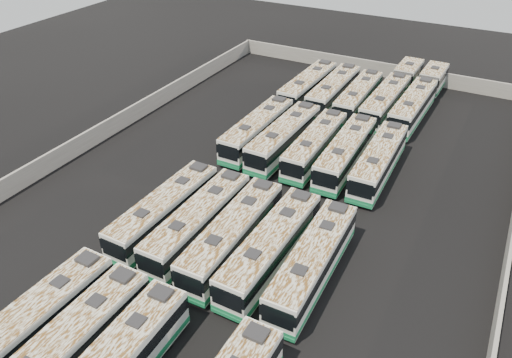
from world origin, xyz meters
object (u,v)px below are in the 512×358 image
(bus_midback_far_right, at_px, (379,161))
(bus_back_center, at_px, (358,97))
(bus_midback_far_left, at_px, (257,130))
(bus_midback_center, at_px, (315,145))
(bus_front_left, at_px, (68,348))
(bus_back_far_left, at_px, (308,87))
(bus_midback_left, at_px, (284,138))
(bus_midback_right, at_px, (346,152))
(bus_back_far_right, at_px, (420,97))
(bus_front_far_left, at_px, (32,325))
(bus_back_left, at_px, (333,91))
(bus_back_right, at_px, (393,92))
(bus_midfront_far_right, at_px, (313,262))
(bus_midfront_center, at_px, (233,235))
(bus_midfront_far_left, at_px, (165,211))
(bus_midfront_left, at_px, (198,222))
(bus_midfront_right, at_px, (271,248))

(bus_midback_far_right, relative_size, bus_back_center, 1.01)
(bus_midback_far_left, relative_size, bus_midback_center, 1.03)
(bus_front_left, xyz_separation_m, bus_back_far_left, (-3.54, 47.25, 0.03))
(bus_midback_left, xyz_separation_m, bus_midback_right, (7.24, 0.14, -0.03))
(bus_midback_right, relative_size, bus_back_far_right, 0.64)
(bus_front_far_left, distance_m, bus_back_far_left, 47.05)
(bus_front_far_left, relative_size, bus_back_left, 0.98)
(bus_midback_center, height_order, bus_back_right, bus_back_right)
(bus_midfront_far_right, relative_size, bus_midback_left, 0.98)
(bus_midfront_center, xyz_separation_m, bus_back_right, (3.72, 36.08, -0.01))
(bus_midback_far_left, relative_size, bus_back_left, 0.99)
(bus_midfront_center, xyz_separation_m, bus_midfront_far_right, (7.17, 0.14, -0.04))
(bus_front_far_left, bearing_deg, bus_midfront_center, 65.06)
(bus_front_far_left, bearing_deg, bus_midback_right, 72.69)
(bus_back_far_left, bearing_deg, bus_front_left, -84.53)
(bus_midfront_far_left, relative_size, bus_midfront_left, 0.99)
(bus_back_far_left, relative_size, bus_back_left, 1.01)
(bus_front_left, height_order, bus_midfront_center, bus_midfront_center)
(bus_back_far_left, bearing_deg, bus_midback_right, -52.83)
(bus_midfront_left, bearing_deg, bus_midfront_center, -1.95)
(bus_midfront_center, xyz_separation_m, bus_back_far_left, (-7.10, 32.43, 0.00))
(bus_midback_far_left, bearing_deg, bus_back_center, 63.92)
(bus_midback_far_left, height_order, bus_midback_center, bus_midback_far_left)
(bus_midback_far_right, distance_m, bus_back_center, 16.43)
(bus_back_right, bearing_deg, bus_midback_right, -89.41)
(bus_midback_center, relative_size, bus_back_left, 0.96)
(bus_front_far_left, xyz_separation_m, bus_midfront_far_left, (-0.01, 14.76, -0.01))
(bus_midback_far_right, bearing_deg, bus_midfront_far_right, -91.27)
(bus_back_center, bearing_deg, bus_midfront_far_right, -78.42)
(bus_midback_far_right, xyz_separation_m, bus_back_far_right, (-0.01, 18.59, 0.03))
(bus_midfront_far_right, height_order, bus_back_right, bus_back_right)
(bus_midfront_left, bearing_deg, bus_midback_center, 78.62)
(bus_midfront_left, relative_size, bus_midfront_far_right, 1.00)
(bus_midfront_right, bearing_deg, bus_back_center, 96.83)
(bus_midfront_right, relative_size, bus_midback_center, 1.05)
(bus_back_far_right, bearing_deg, bus_back_far_left, -163.66)
(bus_front_left, distance_m, bus_back_center, 47.40)
(bus_back_left, bearing_deg, bus_midback_right, -64.68)
(bus_back_left, height_order, bus_back_center, bus_back_left)
(bus_midfront_far_left, height_order, bus_back_left, bus_back_left)
(bus_midfront_left, distance_m, bus_midback_center, 17.97)
(bus_midfront_far_left, distance_m, bus_midback_far_left, 17.70)
(bus_midback_right, relative_size, bus_back_far_left, 0.98)
(bus_midback_left, bearing_deg, bus_midfront_far_left, -100.04)
(bus_back_left, height_order, bus_back_right, bus_back_left)
(bus_front_far_left, xyz_separation_m, bus_back_far_right, (14.35, 50.86, 0.02))
(bus_midfront_left, height_order, bus_midback_right, bus_midfront_left)
(bus_front_left, relative_size, bus_midfront_center, 0.98)
(bus_midfront_center, bearing_deg, bus_midfront_far_left, 177.77)
(bus_midfront_right, height_order, bus_midback_far_left, bus_midfront_right)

